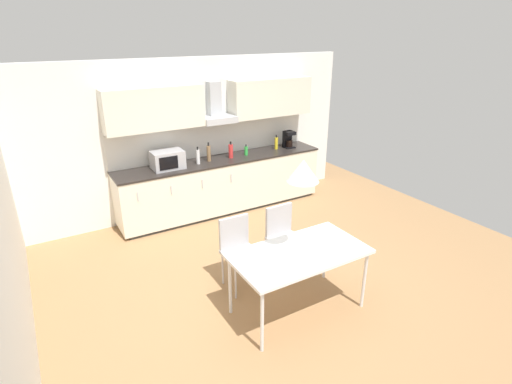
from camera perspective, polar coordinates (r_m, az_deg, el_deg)
name	(u,v)px	position (r m, az deg, el deg)	size (l,w,h in m)	color
ground_plane	(272,289)	(5.01, 2.31, -13.65)	(7.60, 8.01, 0.02)	#9E754C
wall_back	(184,138)	(6.71, -10.32, 7.58)	(6.08, 0.10, 2.53)	white
wall_left	(0,255)	(3.79, -32.69, -7.64)	(0.10, 6.41, 2.53)	white
kitchen_counter	(223,185)	(6.83, -4.73, 1.07)	(3.56, 0.64, 0.92)	#333333
backsplash_tile	(214,139)	(6.86, -6.03, 7.51)	(3.54, 0.02, 0.54)	silver
upper_wall_cabinets	(216,103)	(6.59, -5.67, 12.55)	(3.54, 0.40, 0.64)	silver
microwave	(167,160)	(6.31, -12.53, 4.54)	(0.48, 0.35, 0.28)	#ADADB2
coffee_maker	(288,139)	(7.32, 4.64, 7.53)	(0.18, 0.19, 0.30)	black
bottle_green	(246,151)	(6.84, -1.42, 5.93)	(0.06, 0.06, 0.18)	green
bottle_red	(231,151)	(6.69, -3.62, 5.87)	(0.08, 0.08, 0.28)	red
bottle_brown	(209,153)	(6.55, -6.76, 5.53)	(0.06, 0.06, 0.31)	brown
bottle_yellow	(276,143)	(7.20, 2.91, 7.00)	(0.06, 0.06, 0.26)	yellow
bottle_white	(198,157)	(6.44, -8.30, 5.03)	(0.06, 0.06, 0.28)	white
dining_table	(299,256)	(4.31, 6.19, -9.03)	(1.45, 0.78, 0.75)	white
chair_far_left	(238,245)	(4.80, -2.59, -7.64)	(0.40, 0.40, 0.87)	#B2B2B7
chair_far_right	(283,232)	(5.10, 3.87, -5.77)	(0.41, 0.41, 0.87)	#B2B2B7
pendant_lamp	(303,171)	(3.90, 6.76, 3.04)	(0.32, 0.32, 0.22)	silver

